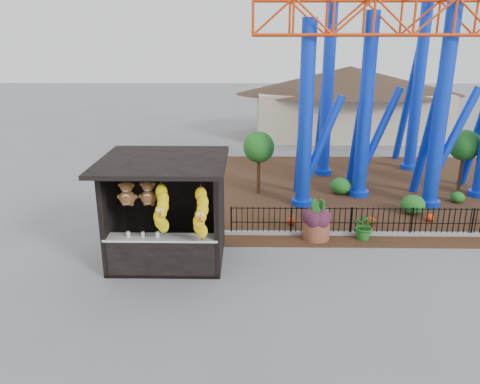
{
  "coord_description": "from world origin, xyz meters",
  "views": [
    {
      "loc": [
        -0.66,
        -11.51,
        6.26
      ],
      "look_at": [
        -0.88,
        1.5,
        2.0
      ],
      "focal_mm": 35.0,
      "sensor_mm": 36.0,
      "label": 1
    }
  ],
  "objects_px": {
    "prize_booth": "(166,214)",
    "terracotta_planter": "(316,230)",
    "roller_coaster": "(393,34)",
    "potted_plant": "(365,226)"
  },
  "relations": [
    {
      "from": "prize_booth",
      "to": "roller_coaster",
      "type": "bearing_deg",
      "value": 42.04
    },
    {
      "from": "roller_coaster",
      "to": "potted_plant",
      "type": "relative_size",
      "value": 11.87
    },
    {
      "from": "prize_booth",
      "to": "terracotta_planter",
      "type": "bearing_deg",
      "value": 21.21
    },
    {
      "from": "prize_booth",
      "to": "terracotta_planter",
      "type": "distance_m",
      "value": 5.07
    },
    {
      "from": "prize_booth",
      "to": "roller_coaster",
      "type": "xyz_separation_m",
      "value": [
        8.11,
        7.31,
        4.93
      ]
    },
    {
      "from": "terracotta_planter",
      "to": "potted_plant",
      "type": "bearing_deg",
      "value": 0.0
    },
    {
      "from": "terracotta_planter",
      "to": "potted_plant",
      "type": "distance_m",
      "value": 1.59
    },
    {
      "from": "terracotta_planter",
      "to": "prize_booth",
      "type": "bearing_deg",
      "value": -158.79
    },
    {
      "from": "prize_booth",
      "to": "potted_plant",
      "type": "xyz_separation_m",
      "value": [
        6.17,
        1.78,
        -1.05
      ]
    },
    {
      "from": "roller_coaster",
      "to": "terracotta_planter",
      "type": "relative_size",
      "value": 12.59
    }
  ]
}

